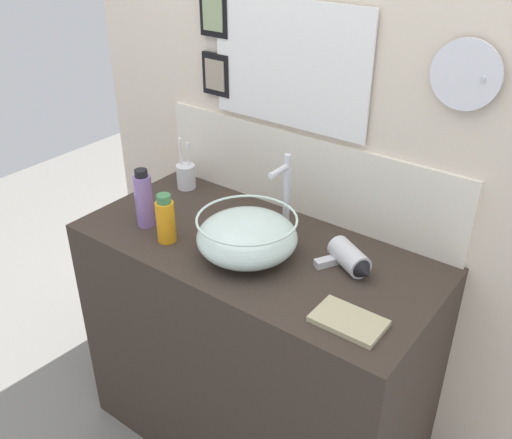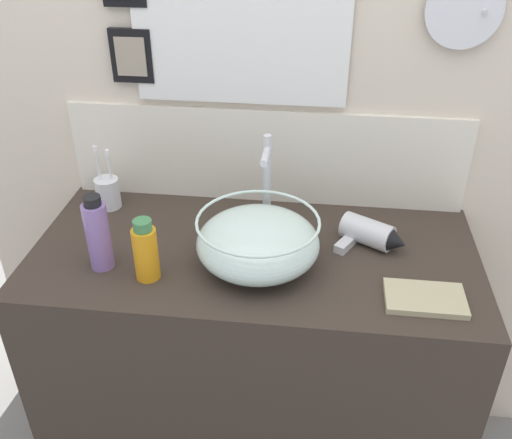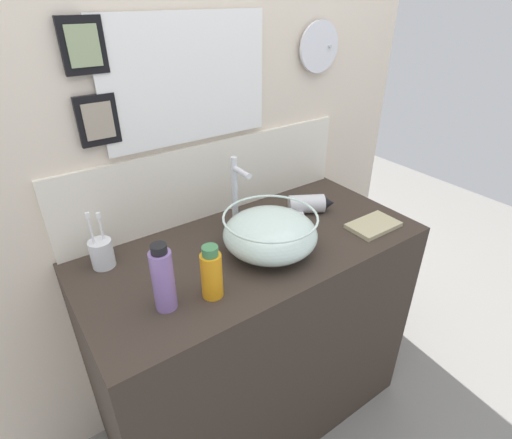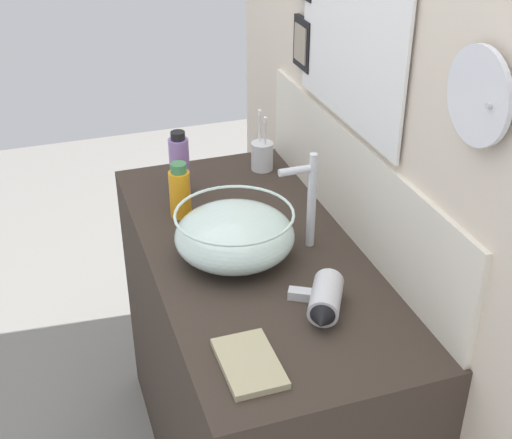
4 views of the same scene
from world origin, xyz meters
name	(u,v)px [view 2 (image 2 of 4)]	position (x,y,z in m)	size (l,w,h in m)	color
vanity_counter	(254,368)	(0.00, 0.00, 0.45)	(1.21, 0.58, 0.90)	#382D26
back_panel	(267,112)	(0.00, 0.32, 1.18)	(1.92, 0.09, 2.35)	beige
glass_bowl_sink	(258,242)	(0.02, -0.06, 0.97)	(0.32, 0.32, 0.14)	silver
faucet	(267,176)	(0.02, 0.14, 1.05)	(0.02, 0.11, 0.27)	silver
hair_drier	(371,234)	(0.31, 0.07, 0.94)	(0.20, 0.15, 0.07)	silver
toothbrush_cup	(108,192)	(-0.47, 0.18, 0.95)	(0.07, 0.07, 0.20)	silver
shampoo_bottle	(146,251)	(-0.25, -0.15, 0.98)	(0.06, 0.06, 0.17)	orange
lotion_bottle	(98,234)	(-0.38, -0.12, 1.00)	(0.06, 0.06, 0.21)	#8C6BB2
hand_towel	(425,298)	(0.43, -0.16, 0.91)	(0.19, 0.12, 0.02)	tan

